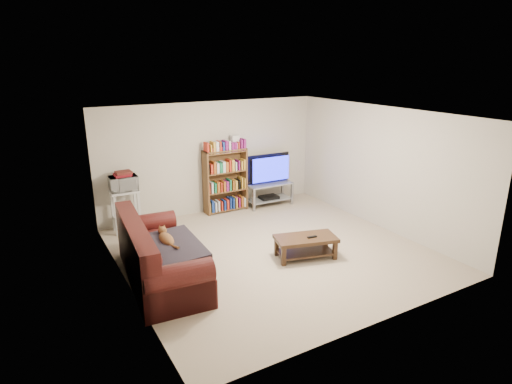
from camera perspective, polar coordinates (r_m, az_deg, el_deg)
floor at (r=7.63m, az=2.17°, el=-7.86°), size 5.00×5.00×0.00m
ceiling at (r=6.95m, az=2.39°, el=10.33°), size 5.00×5.00×0.00m
wall_back at (r=9.34m, az=-5.90°, el=4.60°), size 5.00×0.00×5.00m
wall_front at (r=5.38m, az=16.61°, el=-5.82°), size 5.00×0.00×5.00m
wall_left at (r=6.30m, az=-17.41°, el=-2.45°), size 0.00×5.00×5.00m
wall_right at (r=8.75m, az=16.32°, el=3.10°), size 0.00×5.00×5.00m
sofa at (r=6.72m, az=-13.20°, el=-8.83°), size 1.18×2.35×0.97m
blanket at (r=6.52m, az=-11.41°, el=-7.35°), size 0.89×1.15×0.19m
cat at (r=6.68m, az=-11.86°, el=-6.19°), size 0.30×0.64×0.19m
coffee_table at (r=7.34m, az=6.64°, el=-6.79°), size 1.13×0.77×0.37m
remote at (r=7.29m, az=7.49°, el=-5.95°), size 0.17×0.07×0.02m
tv_stand at (r=9.82m, az=1.73°, el=0.23°), size 1.07×0.51×0.53m
television at (r=9.69m, az=1.75°, el=3.05°), size 1.14×0.18×0.66m
dvd_player at (r=9.87m, az=1.72°, el=-0.70°), size 0.43×0.31×0.06m
bookshelf at (r=9.37m, az=-4.11°, el=1.64°), size 0.96×0.30×1.39m
shelf_clutter at (r=9.25m, az=-3.70°, el=6.39°), size 0.71×0.21×0.28m
microwave_stand at (r=8.66m, az=-17.00°, el=-1.69°), size 0.53×0.39×0.83m
microwave at (r=8.53m, az=-17.26°, el=1.12°), size 0.52×0.36×0.28m
game_boxes at (r=8.49m, az=-17.36°, el=2.20°), size 0.31×0.27×0.05m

